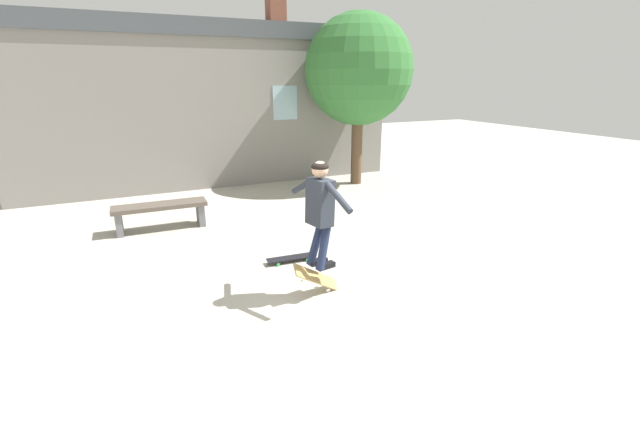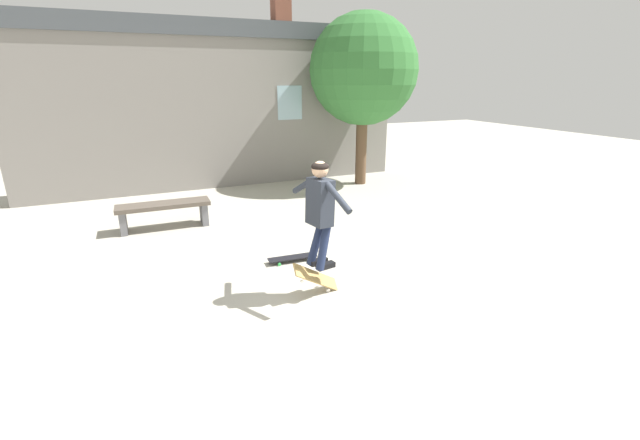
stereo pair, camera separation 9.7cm
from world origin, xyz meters
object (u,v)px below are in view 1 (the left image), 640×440
object	(u,v)px
tree_right	(359,70)
skateboard_flipping	(316,277)
park_bench	(160,211)
skateboard_resting	(291,258)
skater	(320,206)

from	to	relation	value
tree_right	skateboard_flipping	size ratio (longest dim) A/B	6.25
tree_right	skateboard_flipping	bearing A→B (deg)	-124.30
park_bench	skateboard_flipping	world-z (taller)	skateboard_flipping
park_bench	skateboard_resting	bearing A→B (deg)	-54.67
park_bench	skateboard_flipping	xyz separation A→B (m)	(1.62, -3.71, -0.12)
skater	skateboard_resting	bearing A→B (deg)	76.20
skateboard_flipping	park_bench	bearing A→B (deg)	100.63
skater	skateboard_flipping	size ratio (longest dim) A/B	2.00
park_bench	skater	xyz separation A→B (m)	(1.66, -3.75, 0.89)
park_bench	skater	size ratio (longest dim) A/B	1.23
skater	tree_right	bearing A→B (deg)	45.01
tree_right	park_bench	world-z (taller)	tree_right
skater	skateboard_resting	distance (m)	1.71
skater	skateboard_flipping	world-z (taller)	skater
skateboard_flipping	skateboard_resting	bearing A→B (deg)	72.31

